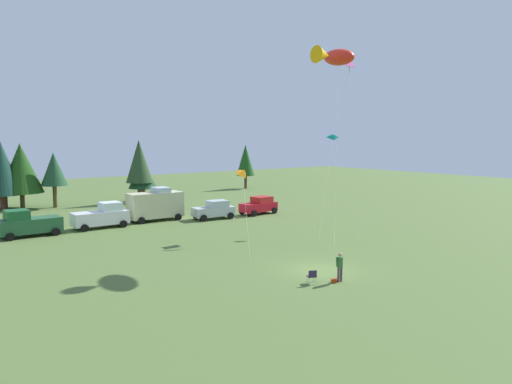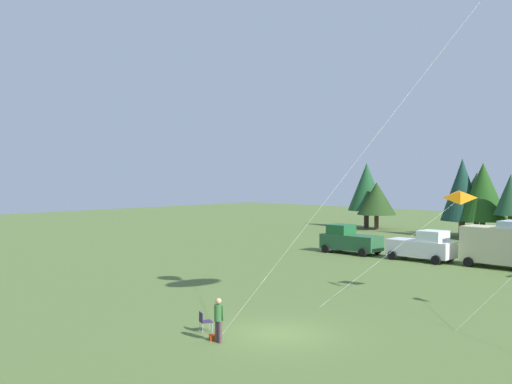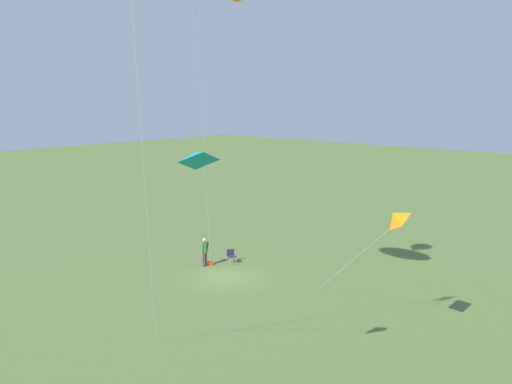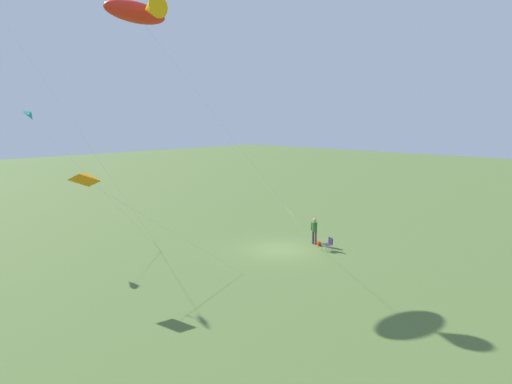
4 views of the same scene
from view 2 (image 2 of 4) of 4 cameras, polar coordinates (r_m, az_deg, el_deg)
ground_plane at (r=25.24m, az=2.05°, el=-13.33°), size 160.00×160.00×0.00m
person_kite_flyer at (r=23.78m, az=-3.58°, el=-11.74°), size 0.54×0.35×1.74m
folding_chair at (r=25.49m, az=-4.97°, el=-12.06°), size 0.64×0.64×0.82m
backpack_on_grass at (r=24.34m, az=-4.18°, el=-13.64°), size 0.39×0.36×0.22m
truck_green_flatbed at (r=50.06m, az=8.88°, el=-4.54°), size 5.04×2.49×2.34m
truck_white_pickup at (r=46.89m, az=15.60°, el=-5.01°), size 5.00×2.40×2.34m
van_camper_beige at (r=45.07m, az=22.51°, el=-4.66°), size 5.47×2.75×3.34m
treeline_distant at (r=64.58m, az=20.80°, el=-0.14°), size 53.37×9.31×8.12m
kite_delta_orange at (r=32.75m, az=18.87°, el=-0.35°), size 4.94×7.19×5.85m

